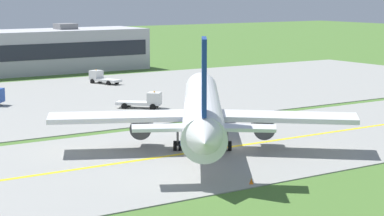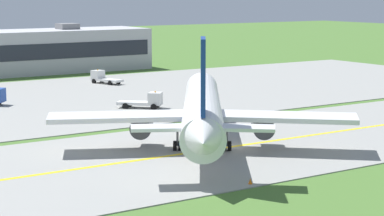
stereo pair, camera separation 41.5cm
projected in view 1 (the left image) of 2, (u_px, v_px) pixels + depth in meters
The scene contains 11 objects.
ground_plane at pixel (234, 147), 77.69m from camera, with size 500.00×500.00×0.00m, color #47702D.
taxiway_strip at pixel (234, 147), 77.69m from camera, with size 240.00×28.00×0.10m, color gray.
apron_pad at pixel (129, 94), 117.70m from camera, with size 140.00×52.00×0.10m, color gray.
taxiway_centreline at pixel (235, 146), 77.68m from camera, with size 220.00×0.60×0.01m, color yellow.
airplane_lead at pixel (202, 110), 76.63m from camera, with size 29.11×34.82×12.70m.
service_truck_baggage at pixel (101, 77), 130.91m from camera, with size 3.99×6.72×2.59m.
service_truck_fuel at pixel (146, 101), 102.96m from camera, with size 6.06×5.89×2.59m.
terminal_building at pixel (16, 52), 146.94m from camera, with size 54.99×13.89×9.93m.
traffic_cone_near_edge at pixel (152, 130), 85.98m from camera, with size 0.44×0.44×0.60m, color orange.
traffic_cone_mid_edge at pixel (251, 182), 62.45m from camera, with size 0.44×0.44×0.60m, color orange.
traffic_cone_far_edge at pixel (184, 126), 88.35m from camera, with size 0.44×0.44×0.60m, color orange.
Camera 1 is at (-45.82, -60.85, 16.54)m, focal length 67.59 mm.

